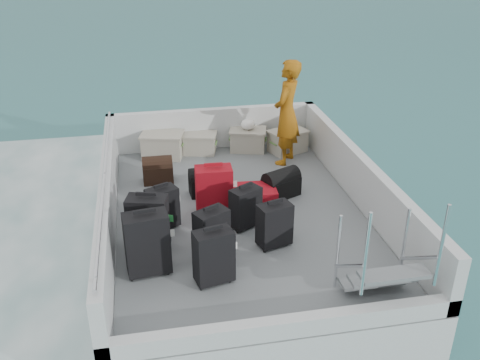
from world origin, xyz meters
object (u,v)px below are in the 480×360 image
Objects in this scene: crate_0 at (163,146)px; crate_3 at (288,142)px; suitcase_1 at (148,224)px; passenger at (287,113)px; suitcase_8 at (252,197)px; suitcase_7 at (246,208)px; suitcase_4 at (212,233)px; crate_2 at (248,140)px; suitcase_6 at (274,225)px; suitcase_3 at (214,257)px; crate_1 at (200,144)px; suitcase_2 at (163,208)px; suitcase_5 at (214,191)px; suitcase_0 at (147,244)px.

crate_3 is at bearing -4.85° from crate_0.
passenger reaches higher than suitcase_1.
crate_0 is (-1.11, 1.96, 0.06)m from suitcase_8.
suitcase_1 reaches higher than suitcase_8.
suitcase_4 is at bearing -162.41° from suitcase_7.
suitcase_4 is 3.26m from crate_2.
suitcase_8 is (-0.06, 1.05, -0.15)m from suitcase_6.
suitcase_6 is 2.61m from passenger.
crate_0 is (-0.34, 3.60, -0.13)m from suitcase_3.
crate_3 is (1.01, 1.78, 0.04)m from suitcase_8.
crate_1 is at bearing 17.78° from suitcase_8.
crate_2 is at bearing 48.60° from suitcase_7.
suitcase_5 is at bearing -3.31° from suitcase_2.
suitcase_5 reaches higher than suitcase_6.
passenger is (2.33, 2.70, 0.48)m from suitcase_0.
suitcase_1 is at bearing -11.84° from passenger.
suitcase_1 is 1.69m from suitcase_8.
suitcase_0 is 1.28× the size of crate_3.
suitcase_5 reaches higher than crate_3.
suitcase_3 is (0.67, -0.79, -0.03)m from suitcase_1.
suitcase_8 is 2.07m from crate_1.
suitcase_3 is 1.83m from suitcase_8.
suitcase_7 is at bearing 100.77° from suitcase_6.
suitcase_5 is 1.22× the size of suitcase_7.
suitcase_3 is at bearing 159.14° from suitcase_8.
passenger is at bearing -25.57° from crate_1.
suitcase_0 is at bearing 174.15° from suitcase_6.
crate_0 is 2.14m from crate_3.
suitcase_7 is 0.81× the size of suitcase_8.
suitcase_1 is at bearing -96.72° from crate_0.
suitcase_7 is 2.26m from passenger.
suitcase_2 is 0.96× the size of crate_3.
passenger is at bearing -16.63° from crate_0.
suitcase_5 is 2.15m from crate_0.
suitcase_5 is (0.90, 0.74, -0.02)m from suitcase_1.
suitcase_5 is 1.12m from suitcase_6.
crate_0 is (-0.92, 2.51, -0.08)m from suitcase_7.
suitcase_2 is 2.79m from passenger.
suitcase_3 is 1.55m from suitcase_5.
suitcase_3 is 1.14× the size of suitcase_6.
crate_0 is 0.64m from crate_1.
crate_1 is 0.31× the size of passenger.
crate_3 is (1.49, -0.23, 0.02)m from crate_1.
suitcase_6 reaches higher than crate_1.
passenger reaches higher than suitcase_3.
suitcase_6 is at bearing 15.98° from passenger.
suitcase_3 reaches higher than suitcase_2.
suitcase_0 reaches higher than suitcase_7.
passenger reaches higher than suitcase_0.
suitcase_3 is at bearing -95.97° from suitcase_5.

